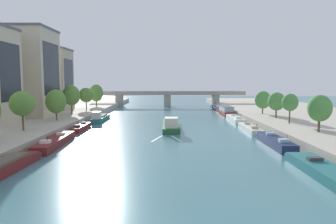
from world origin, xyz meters
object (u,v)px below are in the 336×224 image
at_px(barge_midriver, 172,125).
at_px(moored_boat_left_second, 82,127).
at_px(moored_boat_right_upstream, 236,119).
at_px(tree_right_end_of_row, 264,100).
at_px(tree_right_distant, 321,108).
at_px(tree_right_third, 291,102).
at_px(moored_boat_left_upstream, 101,118).
at_px(moored_boat_right_lone, 227,111).
at_px(tree_left_nearest, 73,95).
at_px(tree_left_third, 57,101).
at_px(moored_boat_right_end, 330,173).
at_px(tree_left_second, 97,93).
at_px(tree_left_midway, 87,95).
at_px(moored_boat_right_far, 251,128).
at_px(moored_boat_right_midway, 276,142).
at_px(moored_boat_left_near, 56,141).
at_px(bridge_far, 168,97).
at_px(tree_right_past_mid, 278,101).
at_px(tree_left_past_mid, 23,104).
at_px(moored_boat_right_near, 217,108).

distance_m(barge_midriver, moored_boat_left_second, 19.25).
height_order(moored_boat_right_upstream, tree_right_end_of_row, tree_right_end_of_row).
bearing_deg(tree_right_distant, tree_right_third, 94.42).
height_order(moored_boat_left_upstream, moored_boat_right_lone, moored_boat_left_upstream).
xyz_separation_m(moored_boat_right_upstream, tree_right_end_of_row, (7.92, 2.84, 4.80)).
bearing_deg(moored_boat_left_second, tree_left_nearest, 113.23).
relative_size(moored_boat_right_lone, tree_left_third, 2.41).
height_order(moored_boat_left_upstream, moored_boat_right_end, moored_boat_left_upstream).
distance_m(tree_left_second, tree_right_end_of_row, 56.30).
bearing_deg(tree_right_third, tree_left_nearest, 160.30).
height_order(moored_boat_right_upstream, tree_left_midway, tree_left_midway).
xyz_separation_m(tree_left_third, tree_right_distant, (50.91, -16.00, -0.11)).
relative_size(moored_boat_left_upstream, moored_boat_right_far, 1.06).
bearing_deg(barge_midriver, tree_right_distant, -29.83).
bearing_deg(moored_boat_right_upstream, tree_left_third, -165.09).
relative_size(moored_boat_right_midway, tree_right_distant, 2.09).
bearing_deg(tree_left_nearest, moored_boat_left_near, -77.25).
xyz_separation_m(moored_boat_right_far, moored_boat_right_upstream, (0.29, 15.32, 0.08)).
relative_size(moored_boat_left_near, tree_left_third, 2.24).
xyz_separation_m(moored_boat_left_upstream, bridge_far, (17.58, 47.51, 3.16)).
xyz_separation_m(moored_boat_right_end, tree_right_past_mid, (8.68, 40.87, 5.00)).
distance_m(moored_boat_right_end, tree_right_distant, 22.63).
relative_size(moored_boat_right_lone, tree_left_midway, 2.46).
bearing_deg(moored_boat_left_near, tree_left_midway, 98.57).
distance_m(tree_left_midway, tree_right_third, 58.85).
bearing_deg(tree_right_distant, tree_right_end_of_row, 90.75).
bearing_deg(barge_midriver, tree_right_end_of_row, 32.19).
bearing_deg(moored_boat_left_near, tree_right_past_mid, 28.40).
height_order(moored_boat_right_midway, tree_left_second, tree_left_second).
relative_size(moored_boat_right_end, tree_right_end_of_row, 2.70).
bearing_deg(moored_boat_right_far, bridge_far, 105.56).
bearing_deg(tree_right_distant, tree_left_midway, 140.83).
xyz_separation_m(tree_left_past_mid, tree_right_third, (50.83, 8.92, -0.42)).
relative_size(moored_boat_left_upstream, tree_right_end_of_row, 2.32).
distance_m(moored_boat_right_midway, bridge_far, 80.50).
relative_size(tree_right_past_mid, bridge_far, 0.10).
distance_m(moored_boat_left_upstream, moored_boat_right_near, 48.85).
bearing_deg(moored_boat_left_near, tree_right_third, 17.74).
height_order(moored_boat_right_far, bridge_far, bridge_far).
height_order(moored_boat_left_second, tree_left_past_mid, tree_left_past_mid).
xyz_separation_m(barge_midriver, moored_boat_left_upstream, (-18.47, 13.12, -0.03)).
height_order(tree_left_past_mid, tree_right_end_of_row, tree_left_past_mid).
xyz_separation_m(moored_boat_right_upstream, moored_boat_right_near, (0.26, 33.62, 0.02)).
bearing_deg(tree_right_end_of_row, moored_boat_right_midway, -103.79).
height_order(tree_left_midway, bridge_far, tree_left_midway).
xyz_separation_m(tree_left_third, tree_left_midway, (-0.04, 25.51, 0.30)).
relative_size(tree_left_nearest, tree_right_third, 1.25).
bearing_deg(tree_left_second, tree_left_midway, -89.85).
distance_m(moored_boat_right_upstream, tree_left_nearest, 43.61).
height_order(moored_boat_right_lone, tree_left_third, tree_left_third).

